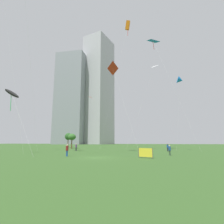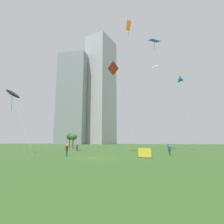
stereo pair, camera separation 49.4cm
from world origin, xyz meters
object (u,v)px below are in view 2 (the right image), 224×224
Objects in this scene: kite_flying_3 at (181,80)px; kite_flying_1 at (128,25)px; person_standing_3 at (170,149)px; kite_flying_5 at (155,41)px; distant_highrise_1 at (101,90)px; kite_flying_4 at (113,69)px; person_standing_2 at (77,147)px; distant_highrise_0 at (75,99)px; kite_flying_6 at (155,66)px; kite_flying_7 at (91,98)px; person_standing_0 at (168,147)px; park_tree_0 at (73,137)px; park_tree_1 at (70,137)px; person_standing_1 at (67,149)px; kite_flying_8 at (13,94)px; event_banner at (145,153)px.

kite_flying_1 is at bearing -177.89° from kite_flying_3.
kite_flying_5 is at bearing -50.54° from person_standing_3.
kite_flying_4 is at bearing -55.79° from distant_highrise_1.
distant_highrise_0 is (-46.73, 97.96, 37.46)m from person_standing_2.
person_standing_2 is 28.99m from kite_flying_6.
kite_flying_6 is (-1.12, 15.80, 21.03)m from person_standing_3.
person_standing_0 is at bearing -22.44° from kite_flying_7.
park_tree_1 reaches higher than park_tree_0.
person_standing_1 is at bearing -169.28° from person_standing_0.
distant_highrise_0 reaches higher than kite_flying_5.
kite_flying_5 is at bearing -91.00° from person_standing_1.
person_standing_2 is 0.09× the size of kite_flying_4.
kite_flying_3 reaches higher than kite_flying_8.
kite_flying_3 is at bearing -104.54° from person_standing_1.
park_tree_0 is at bearing 125.51° from person_standing_0.
kite_flying_3 is at bearing -12.50° from kite_flying_7.
kite_flying_5 reaches higher than park_tree_1.
kite_flying_8 is at bearing -157.12° from kite_flying_4.
kite_flying_1 is 7.82× the size of park_tree_0.
person_standing_0 is 0.09× the size of kite_flying_4.
kite_flying_6 is at bearing -11.87° from park_tree_0.
distant_highrise_1 is at bearing 109.18° from event_banner.
park_tree_0 is (-5.70, 0.06, -12.21)m from kite_flying_7.
park_tree_0 is at bearing -58.76° from park_tree_1.
kite_flying_7 reaches higher than person_standing_2.
kite_flying_8 is (-27.78, -17.52, -10.60)m from kite_flying_6.
person_standing_2 is 0.05× the size of kite_flying_1.
distant_highrise_1 reaches higher than person_standing_3.
person_standing_1 is at bearing -121.19° from kite_flying_5.
event_banner is (42.82, -123.10, -47.48)m from distant_highrise_1.
distant_highrise_1 is at bearing 107.89° from kite_flying_4.
kite_flying_4 reaches higher than event_banner.
kite_flying_4 is 0.83× the size of kite_flying_6.
kite_flying_1 is 1.90× the size of kite_flying_4.
person_standing_3 is at bearing 3.40° from kite_flying_8.
distant_highrise_1 reaches higher than distant_highrise_0.
kite_flying_3 is 7.57m from kite_flying_6.
person_standing_3 is 0.02× the size of distant_highrise_1.
kite_flying_4 is 26.39m from park_tree_0.
park_tree_0 is 11.69m from park_tree_1.
kite_flying_4 is 0.59× the size of kite_flying_5.
kite_flying_5 reaches higher than kite_flying_7.
person_standing_2 is at bearing -87.29° from kite_flying_7.
park_tree_1 is at bearing 128.28° from event_banner.
kite_flying_5 is 16.48× the size of event_banner.
park_tree_0 is 2.38× the size of event_banner.
kite_flying_1 is 2.20× the size of kite_flying_7.
kite_flying_7 is 0.21× the size of distant_highrise_0.
kite_flying_8 is (-29.73, -13.86, 10.38)m from person_standing_0.
kite_flying_5 is (-6.00, 3.10, 13.25)m from kite_flying_3.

